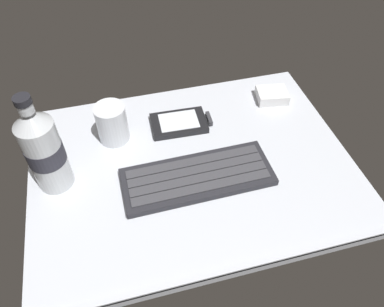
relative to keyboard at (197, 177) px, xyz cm
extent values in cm
cube|color=silver|center=(0.16, 4.19, -1.81)|extent=(64.00, 48.00, 2.00)
cube|color=silver|center=(0.16, -19.21, -0.41)|extent=(64.00, 1.20, 0.80)
cube|color=#232328|center=(0.00, 0.00, -0.11)|extent=(29.13, 11.34, 1.40)
cube|color=#3D3D42|center=(-0.04, 3.30, 0.74)|extent=(26.70, 2.31, 0.30)
cube|color=#3D3D42|center=(-0.01, 1.10, 0.74)|extent=(26.70, 2.31, 0.30)
cube|color=#3D3D42|center=(0.01, -1.10, 0.74)|extent=(26.70, 2.31, 0.30)
cube|color=#3D3D42|center=(0.04, -3.30, 0.74)|extent=(26.70, 2.31, 0.30)
cube|color=black|center=(0.66, 15.69, -0.11)|extent=(12.31, 8.09, 1.40)
cube|color=silver|center=(0.66, 15.69, 0.64)|extent=(8.64, 6.27, 0.10)
cube|color=#333338|center=(7.05, 15.43, -0.11)|extent=(0.96, 3.83, 1.12)
cylinder|color=silver|center=(-13.98, 15.41, 3.44)|extent=(6.40, 6.40, 8.50)
cylinder|color=orange|center=(-13.98, 15.41, 2.45)|extent=(5.50, 5.50, 6.12)
cylinder|color=silver|center=(-26.22, 6.39, 6.69)|extent=(6.60, 6.60, 15.00)
cone|color=silver|center=(-26.22, 6.39, 15.59)|extent=(6.60, 6.60, 2.80)
cylinder|color=silver|center=(-26.22, 6.39, 17.89)|extent=(2.51, 2.51, 1.80)
cylinder|color=black|center=(-26.22, 6.39, 19.39)|extent=(2.77, 2.77, 1.20)
cylinder|color=#2D2D38|center=(-26.22, 6.39, 7.44)|extent=(6.73, 6.73, 3.80)
cube|color=white|center=(23.58, 18.96, 0.39)|extent=(7.78, 6.61, 2.40)
camera|label=1|loc=(-12.20, -42.92, 55.90)|focal=34.64mm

